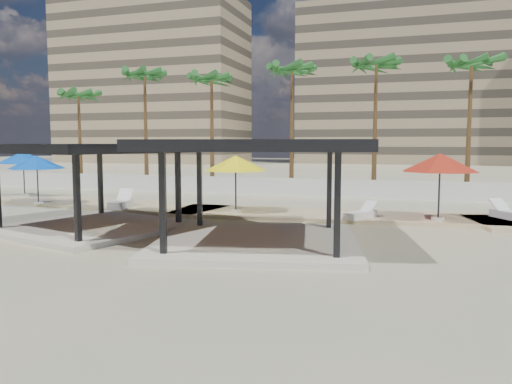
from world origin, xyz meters
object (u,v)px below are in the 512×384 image
(pavilion_west, at_px, (90,179))
(lounger_c, at_px, (510,214))
(pavilion_central, at_px, (257,183))
(umbrella_a, at_px, (23,158))
(lounger_a, at_px, (121,203))
(lounger_b, at_px, (361,214))
(umbrella_c, at_px, (440,163))

(pavilion_west, height_order, lounger_c, pavilion_west)
(lounger_c, bearing_deg, pavilion_central, 100.49)
(umbrella_a, bearing_deg, lounger_c, -3.02)
(umbrella_a, bearing_deg, lounger_a, -19.58)
(umbrella_a, xyz_separation_m, lounger_a, (9.41, -3.35, -2.25))
(pavilion_west, height_order, lounger_a, pavilion_west)
(pavilion_central, distance_m, umbrella_a, 21.28)
(pavilion_central, bearing_deg, umbrella_a, 141.15)
(umbrella_a, distance_m, lounger_b, 22.31)
(lounger_b, bearing_deg, lounger_c, -45.36)
(pavilion_west, distance_m, umbrella_c, 14.91)
(pavilion_central, height_order, lounger_a, pavilion_central)
(pavilion_west, bearing_deg, lounger_a, 127.14)
(umbrella_a, height_order, umbrella_c, umbrella_c)
(lounger_c, bearing_deg, umbrella_c, 86.14)
(lounger_a, bearing_deg, umbrella_a, 53.60)
(pavilion_central, xyz_separation_m, umbrella_a, (-18.98, 9.60, 0.45))
(pavilion_west, distance_m, umbrella_a, 14.46)
(umbrella_c, xyz_separation_m, lounger_b, (-3.32, -0.32, -2.37))
(pavilion_central, distance_m, lounger_b, 7.14)
(pavilion_central, bearing_deg, umbrella_c, 34.21)
(umbrella_a, distance_m, umbrella_c, 25.44)
(pavilion_central, relative_size, umbrella_a, 2.38)
(pavilion_central, bearing_deg, lounger_c, 28.75)
(pavilion_central, height_order, pavilion_west, pavilion_central)
(umbrella_c, xyz_separation_m, lounger_a, (-15.85, -0.30, -2.33))
(lounger_b, bearing_deg, pavilion_central, -176.83)
(umbrella_c, relative_size, lounger_c, 1.89)
(pavilion_central, relative_size, lounger_c, 3.84)
(pavilion_west, relative_size, lounger_b, 4.31)
(pavilion_central, distance_m, umbrella_c, 9.09)
(pavilion_west, height_order, umbrella_c, pavilion_west)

